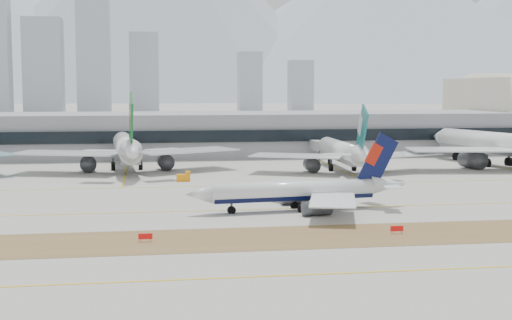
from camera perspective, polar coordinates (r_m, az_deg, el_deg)
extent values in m
plane|color=gray|center=(146.44, 0.47, -3.63)|extent=(3000.00, 3000.00, 0.00)
cube|color=brown|center=(115.50, 3.00, -6.18)|extent=(360.00, 18.00, 0.06)
cube|color=yellow|center=(141.57, 0.79, -3.95)|extent=(360.00, 0.45, 0.04)
cube|color=yellow|center=(93.70, 5.89, -9.04)|extent=(360.00, 0.45, 0.04)
cube|color=yellow|center=(175.79, -1.09, -2.04)|extent=(360.00, 0.45, 0.04)
cylinder|color=white|center=(139.68, 3.03, -2.45)|extent=(33.16, 7.43, 3.60)
cube|color=black|center=(139.83, 3.03, -2.85)|extent=(32.45, 6.82, 1.62)
cone|color=white|center=(134.94, -4.65, -2.75)|extent=(5.42, 4.17, 3.60)
cone|color=white|center=(147.18, 10.50, -1.94)|extent=(7.70, 4.44, 3.60)
cube|color=white|center=(150.48, 3.37, -2.07)|extent=(15.68, 19.50, 0.22)
cube|color=white|center=(150.76, 9.26, -1.64)|extent=(5.02, 5.92, 0.14)
cylinder|color=#3F4247|center=(147.06, 3.09, -3.03)|extent=(5.77, 3.33, 2.70)
cube|color=#3F4247|center=(146.90, 3.10, -2.61)|extent=(2.31, 0.54, 1.26)
cube|color=white|center=(131.91, 6.16, -3.20)|extent=(12.54, 19.29, 0.22)
cube|color=white|center=(142.38, 10.83, -2.10)|extent=(4.13, 5.58, 0.14)
cylinder|color=#3F4247|center=(134.65, 4.90, -3.86)|extent=(5.77, 3.33, 2.70)
cube|color=#3F4247|center=(134.47, 4.90, -3.41)|extent=(2.31, 0.54, 1.26)
cube|color=#0A103F|center=(145.61, 9.73, -0.02)|extent=(8.88, 1.36, 11.29)
cube|color=red|center=(145.11, 9.41, 0.45)|extent=(4.04, 0.86, 4.84)
cylinder|color=#3F4247|center=(136.73, -1.97, -3.85)|extent=(0.43, 0.43, 2.16)
cylinder|color=black|center=(136.81, -1.97, -4.04)|extent=(1.68, 0.82, 1.62)
cylinder|color=#3F4247|center=(138.23, 3.70, -3.75)|extent=(0.43, 0.43, 2.16)
cylinder|color=black|center=(138.30, 3.69, -3.94)|extent=(1.68, 0.82, 1.62)
cylinder|color=#3F4247|center=(142.60, 3.08, -3.46)|extent=(0.43, 0.43, 2.16)
cylinder|color=black|center=(142.67, 3.08, -3.63)|extent=(1.68, 0.82, 1.62)
cylinder|color=white|center=(213.17, -10.33, 1.06)|extent=(9.91, 46.72, 6.13)
cube|color=slate|center=(213.31, -10.33, 0.61)|extent=(8.91, 45.72, 2.76)
cone|color=white|center=(239.79, -10.68, 1.56)|extent=(6.69, 7.56, 6.13)
cone|color=white|center=(184.91, -9.87, 0.59)|extent=(6.96, 10.77, 6.13)
cube|color=white|center=(208.02, -5.67, 0.75)|extent=(32.37, 25.28, 0.37)
cube|color=white|center=(187.44, -7.47, 0.84)|extent=(9.66, 7.47, 0.25)
cylinder|color=#3F4247|center=(210.72, -7.26, -0.12)|extent=(5.22, 8.08, 4.60)
cube|color=#3F4247|center=(210.54, -7.27, 0.38)|extent=(0.72, 3.25, 2.15)
cube|color=white|center=(206.24, -14.83, 0.55)|extent=(32.13, 21.65, 0.37)
cube|color=white|center=(186.49, -12.35, 0.73)|extent=(9.40, 6.36, 0.25)
cylinder|color=#3F4247|center=(209.55, -13.27, -0.26)|extent=(5.22, 8.08, 4.60)
cube|color=#3F4247|center=(209.37, -13.29, 0.24)|extent=(0.72, 3.25, 2.15)
cube|color=#0D5C1F|center=(187.62, -9.96, 2.90)|extent=(1.60, 12.83, 16.45)
cube|color=#EA4A0D|center=(188.82, -10.00, 3.46)|extent=(1.15, 5.82, 7.04)
cylinder|color=#3F4247|center=(231.14, -10.55, 0.19)|extent=(0.74, 0.74, 3.68)
cylinder|color=black|center=(231.21, -10.54, 0.00)|extent=(1.30, 2.84, 2.76)
cylinder|color=#3F4247|center=(212.17, -11.37, -0.32)|extent=(0.74, 0.74, 3.68)
cylinder|color=black|center=(212.25, -11.36, -0.52)|extent=(1.30, 2.84, 2.76)
cylinder|color=#3F4247|center=(212.59, -9.22, -0.27)|extent=(0.74, 0.74, 3.68)
cylinder|color=black|center=(212.67, -9.22, -0.47)|extent=(1.30, 2.84, 2.76)
cylinder|color=white|center=(208.87, 6.88, 0.76)|extent=(6.51, 40.16, 5.29)
cube|color=slate|center=(209.01, 6.87, 0.36)|extent=(5.69, 39.33, 2.38)
cone|color=white|center=(231.26, 5.52, 1.26)|extent=(5.48, 6.27, 5.29)
cone|color=white|center=(185.26, 8.68, 0.30)|extent=(5.56, 9.05, 5.29)
cube|color=white|center=(207.23, 11.10, 0.43)|extent=(27.87, 19.72, 0.32)
cube|color=white|center=(188.77, 10.56, 0.49)|extent=(8.20, 5.81, 0.21)
cylinder|color=#3F4247|center=(208.62, 9.62, -0.31)|extent=(4.17, 6.79, 3.97)
cube|color=#3F4247|center=(208.46, 9.63, 0.12)|extent=(0.48, 2.79, 1.85)
cube|color=white|center=(200.25, 3.30, 0.35)|extent=(27.94, 20.89, 0.32)
cube|color=white|center=(185.11, 6.49, 0.45)|extent=(8.29, 6.16, 0.21)
cylinder|color=#3F4247|center=(204.02, 4.48, -0.38)|extent=(4.17, 6.79, 3.97)
cube|color=#3F4247|center=(203.86, 4.48, 0.06)|extent=(0.48, 2.79, 1.85)
cube|color=#166161|center=(187.45, 8.48, 2.30)|extent=(0.81, 11.08, 14.19)
cube|color=#AEB1B8|center=(188.43, 8.40, 2.79)|extent=(0.73, 5.01, 6.08)
cylinder|color=#3F4247|center=(224.00, 5.94, 0.02)|extent=(0.64, 0.64, 3.18)
cylinder|color=black|center=(224.06, 5.94, -0.15)|extent=(1.00, 2.41, 2.38)
cylinder|color=#3F4247|center=(207.41, 6.01, -0.44)|extent=(0.64, 0.64, 3.18)
cylinder|color=black|center=(207.49, 6.01, -0.62)|extent=(1.00, 2.41, 2.38)
cylinder|color=#3F4247|center=(209.06, 7.85, -0.42)|extent=(0.64, 0.64, 3.18)
cylinder|color=black|center=(209.13, 7.85, -0.60)|extent=(1.00, 2.41, 2.38)
cylinder|color=white|center=(231.82, 18.61, 1.33)|extent=(17.69, 49.45, 6.52)
cube|color=slate|center=(231.96, 18.60, 0.88)|extent=(16.52, 48.26, 2.93)
cone|color=white|center=(253.99, 14.44, 1.81)|extent=(8.08, 8.83, 6.52)
cube|color=white|center=(215.17, 16.29, 0.81)|extent=(33.09, 18.90, 0.39)
cylinder|color=#3F4247|center=(221.68, 16.94, 0.00)|extent=(6.65, 9.12, 4.89)
cube|color=#3F4247|center=(221.50, 16.95, 0.51)|extent=(1.26, 3.44, 2.28)
cylinder|color=#3F4247|center=(246.70, 15.75, 0.45)|extent=(0.78, 0.78, 3.91)
cylinder|color=black|center=(246.78, 15.74, 0.26)|extent=(1.79, 3.12, 2.93)
cylinder|color=#3F4247|center=(228.49, 17.98, -0.03)|extent=(0.78, 0.78, 3.91)
cylinder|color=black|center=(228.57, 17.98, -0.23)|extent=(1.79, 3.12, 2.93)
cylinder|color=#3F4247|center=(234.01, 19.58, 0.05)|extent=(0.78, 0.78, 3.91)
cylinder|color=black|center=(234.09, 19.57, -0.15)|extent=(1.79, 3.12, 2.93)
cube|color=gray|center=(259.18, -3.58, 2.13)|extent=(280.00, 42.00, 15.00)
cube|color=black|center=(237.79, -3.12, 1.91)|extent=(280.00, 1.20, 4.00)
cube|color=beige|center=(308.00, 16.94, 3.70)|extent=(2.00, 57.00, 27.90)
cube|color=red|center=(113.01, -8.84, -6.05)|extent=(2.20, 0.15, 0.90)
cylinder|color=orange|center=(113.15, -9.25, -6.38)|extent=(0.10, 0.10, 0.50)
cylinder|color=orange|center=(113.14, -8.43, -6.37)|extent=(0.10, 0.10, 0.50)
cube|color=red|center=(120.00, 11.21, -5.40)|extent=(2.20, 0.15, 0.90)
cylinder|color=orange|center=(119.86, 10.84, -5.73)|extent=(0.10, 0.10, 0.50)
cylinder|color=orange|center=(120.40, 11.56, -5.69)|extent=(0.10, 0.10, 0.50)
cube|color=orange|center=(184.59, -5.84, -1.42)|extent=(3.50, 2.00, 1.80)
cube|color=orange|center=(184.50, -5.47, -1.05)|extent=(1.20, 1.80, 1.00)
cylinder|color=black|center=(183.81, -6.20, -1.63)|extent=(0.70, 0.30, 0.70)
cylinder|color=black|center=(185.39, -6.22, -1.57)|extent=(0.70, 0.30, 0.70)
cylinder|color=black|center=(183.92, -5.45, -1.62)|extent=(0.70, 0.30, 0.70)
cylinder|color=black|center=(185.51, -5.48, -1.56)|extent=(0.70, 0.30, 0.70)
cube|color=#9FAAB5|center=(603.45, -16.62, 7.06)|extent=(30.00, 27.00, 80.00)
cube|color=#9FAAB5|center=(594.94, -12.87, 8.62)|extent=(26.00, 23.40, 110.00)
cube|color=#9FAAB5|center=(607.74, -8.93, 6.75)|extent=(24.00, 21.60, 70.00)
cube|color=#9FAAB5|center=(618.93, -0.51, 6.10)|extent=(20.00, 18.00, 55.00)
cube|color=#9FAAB5|center=(626.90, 3.58, 5.77)|extent=(20.00, 18.00, 48.00)
cone|color=#9EA8B7|center=(1618.58, 9.61, 10.43)|extent=(1120.00, 1120.00, 350.00)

